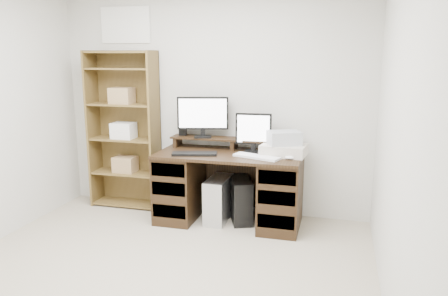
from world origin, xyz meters
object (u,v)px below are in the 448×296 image
at_px(tower_black, 241,200).
at_px(bookshelf, 125,129).
at_px(desk, 229,186).
at_px(monitor_wide, 203,115).
at_px(printer, 284,150).
at_px(tower_silver, 219,199).
at_px(monitor_small, 253,131).

relative_size(tower_black, bookshelf, 0.28).
bearing_deg(desk, monitor_wide, 150.94).
height_order(desk, printer, printer).
bearing_deg(tower_silver, tower_black, 16.84).
height_order(monitor_small, tower_silver, monitor_small).
distance_m(desk, tower_black, 0.20).
bearing_deg(bookshelf, tower_silver, -10.11).
bearing_deg(tower_silver, bookshelf, 171.32).
height_order(desk, tower_silver, desk).
relative_size(monitor_wide, monitor_small, 1.33).
height_order(printer, tower_black, printer).
relative_size(monitor_small, tower_black, 0.81).
bearing_deg(printer, bookshelf, -178.95).
distance_m(monitor_wide, tower_silver, 0.93).
height_order(monitor_wide, tower_silver, monitor_wide).
bearing_deg(desk, printer, 6.02).
bearing_deg(monitor_wide, bookshelf, 164.82).
bearing_deg(bookshelf, monitor_small, -3.44).
relative_size(desk, bookshelf, 0.83).
bearing_deg(tower_black, monitor_small, 4.65).
xyz_separation_m(monitor_small, bookshelf, (-1.53, 0.09, -0.06)).
xyz_separation_m(desk, tower_silver, (-0.12, 0.00, -0.15)).
relative_size(desk, monitor_wide, 2.74).
distance_m(monitor_wide, monitor_small, 0.60).
height_order(desk, bookshelf, bookshelf).
height_order(monitor_wide, printer, monitor_wide).
distance_m(monitor_wide, printer, 0.97).
bearing_deg(monitor_wide, tower_silver, -53.73).
relative_size(printer, tower_silver, 0.94).
bearing_deg(monitor_wide, printer, -22.32).
relative_size(monitor_small, tower_silver, 0.87).
relative_size(desk, printer, 3.39).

